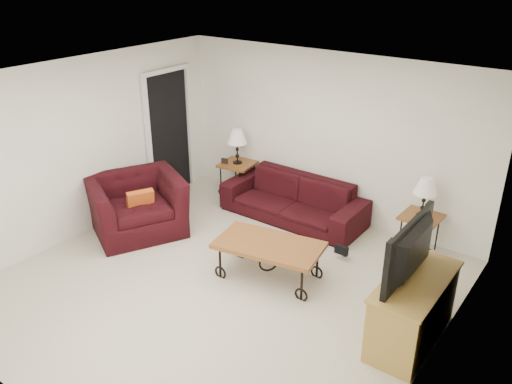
{
  "coord_description": "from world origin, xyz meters",
  "views": [
    {
      "loc": [
        3.55,
        -4.11,
        3.72
      ],
      "look_at": [
        0.0,
        0.7,
        1.0
      ],
      "focal_mm": 36.82,
      "sensor_mm": 36.0,
      "label": 1
    }
  ],
  "objects_px": {
    "side_table_right": "(419,234)",
    "tv_stand": "(413,310)",
    "lamp_right": "(424,197)",
    "television": "(419,252)",
    "sofa": "(293,199)",
    "backpack": "(345,245)",
    "armchair": "(137,205)",
    "side_table_left": "(238,179)",
    "lamp_left": "(237,146)",
    "coffee_table": "(269,260)"
  },
  "relations": [
    {
      "from": "side_table_right",
      "to": "tv_stand",
      "type": "xyz_separation_m",
      "value": [
        0.6,
        -1.8,
        0.1
      ]
    },
    {
      "from": "lamp_right",
      "to": "television",
      "type": "xyz_separation_m",
      "value": [
        0.58,
        -1.8,
        0.24
      ]
    },
    {
      "from": "tv_stand",
      "to": "lamp_right",
      "type": "bearing_deg",
      "value": 108.38
    },
    {
      "from": "sofa",
      "to": "backpack",
      "type": "bearing_deg",
      "value": -24.76
    },
    {
      "from": "armchair",
      "to": "backpack",
      "type": "xyz_separation_m",
      "value": [
        2.78,
        1.14,
        -0.23
      ]
    },
    {
      "from": "side_table_left",
      "to": "armchair",
      "type": "distance_m",
      "value": 1.91
    },
    {
      "from": "lamp_right",
      "to": "lamp_left",
      "type": "bearing_deg",
      "value": 180.0
    },
    {
      "from": "tv_stand",
      "to": "backpack",
      "type": "distance_m",
      "value": 1.71
    },
    {
      "from": "side_table_left",
      "to": "lamp_right",
      "type": "relative_size",
      "value": 1.06
    },
    {
      "from": "lamp_right",
      "to": "armchair",
      "type": "xyz_separation_m",
      "value": [
        -3.51,
        -1.86,
        -0.4
      ]
    },
    {
      "from": "side_table_left",
      "to": "lamp_right",
      "type": "bearing_deg",
      "value": 0.0
    },
    {
      "from": "lamp_left",
      "to": "television",
      "type": "relative_size",
      "value": 0.52
    },
    {
      "from": "sofa",
      "to": "side_table_left",
      "type": "height_order",
      "value": "sofa"
    },
    {
      "from": "sofa",
      "to": "side_table_left",
      "type": "xyz_separation_m",
      "value": [
        -1.22,
        0.18,
        -0.04
      ]
    },
    {
      "from": "side_table_right",
      "to": "armchair",
      "type": "xyz_separation_m",
      "value": [
        -3.51,
        -1.86,
        0.14
      ]
    },
    {
      "from": "lamp_right",
      "to": "backpack",
      "type": "distance_m",
      "value": 1.2
    },
    {
      "from": "television",
      "to": "lamp_right",
      "type": "bearing_deg",
      "value": -162.2
    },
    {
      "from": "side_table_left",
      "to": "side_table_right",
      "type": "bearing_deg",
      "value": 0.0
    },
    {
      "from": "lamp_right",
      "to": "side_table_right",
      "type": "bearing_deg",
      "value": 0.0
    },
    {
      "from": "backpack",
      "to": "coffee_table",
      "type": "bearing_deg",
      "value": -119.91
    },
    {
      "from": "lamp_right",
      "to": "backpack",
      "type": "xyz_separation_m",
      "value": [
        -0.73,
        -0.72,
        -0.63
      ]
    },
    {
      "from": "sofa",
      "to": "television",
      "type": "height_order",
      "value": "television"
    },
    {
      "from": "side_table_right",
      "to": "lamp_left",
      "type": "bearing_deg",
      "value": 180.0
    },
    {
      "from": "side_table_right",
      "to": "armchair",
      "type": "relative_size",
      "value": 0.43
    },
    {
      "from": "tv_stand",
      "to": "television",
      "type": "xyz_separation_m",
      "value": [
        -0.02,
        0.0,
        0.69
      ]
    },
    {
      "from": "lamp_left",
      "to": "armchair",
      "type": "xyz_separation_m",
      "value": [
        -0.39,
        -1.86,
        -0.45
      ]
    },
    {
      "from": "side_table_left",
      "to": "coffee_table",
      "type": "xyz_separation_m",
      "value": [
        1.85,
        -1.72,
        -0.04
      ]
    },
    {
      "from": "sofa",
      "to": "coffee_table",
      "type": "bearing_deg",
      "value": -67.74
    },
    {
      "from": "side_table_right",
      "to": "backpack",
      "type": "bearing_deg",
      "value": -135.17
    },
    {
      "from": "side_table_left",
      "to": "coffee_table",
      "type": "relative_size",
      "value": 0.44
    },
    {
      "from": "sofa",
      "to": "side_table_right",
      "type": "distance_m",
      "value": 1.91
    },
    {
      "from": "backpack",
      "to": "side_table_right",
      "type": "bearing_deg",
      "value": 43.52
    },
    {
      "from": "coffee_table",
      "to": "tv_stand",
      "type": "height_order",
      "value": "tv_stand"
    },
    {
      "from": "armchair",
      "to": "backpack",
      "type": "distance_m",
      "value": 3.01
    },
    {
      "from": "side_table_left",
      "to": "coffee_table",
      "type": "bearing_deg",
      "value": -42.99
    },
    {
      "from": "sofa",
      "to": "lamp_right",
      "type": "xyz_separation_m",
      "value": [
        1.9,
        0.18,
        0.49
      ]
    },
    {
      "from": "sofa",
      "to": "coffee_table",
      "type": "xyz_separation_m",
      "value": [
        0.63,
        -1.54,
        -0.08
      ]
    },
    {
      "from": "sofa",
      "to": "lamp_right",
      "type": "bearing_deg",
      "value": 5.4
    },
    {
      "from": "coffee_table",
      "to": "armchair",
      "type": "xyz_separation_m",
      "value": [
        -2.24,
        -0.14,
        0.17
      ]
    },
    {
      "from": "sofa",
      "to": "armchair",
      "type": "xyz_separation_m",
      "value": [
        -1.6,
        -1.68,
        0.09
      ]
    },
    {
      "from": "tv_stand",
      "to": "sofa",
      "type": "bearing_deg",
      "value": 147.13
    },
    {
      "from": "sofa",
      "to": "lamp_left",
      "type": "relative_size",
      "value": 3.85
    },
    {
      "from": "sofa",
      "to": "tv_stand",
      "type": "height_order",
      "value": "tv_stand"
    },
    {
      "from": "lamp_right",
      "to": "tv_stand",
      "type": "xyz_separation_m",
      "value": [
        0.6,
        -1.8,
        -0.45
      ]
    },
    {
      "from": "coffee_table",
      "to": "tv_stand",
      "type": "xyz_separation_m",
      "value": [
        1.87,
        -0.07,
        0.13
      ]
    },
    {
      "from": "side_table_right",
      "to": "tv_stand",
      "type": "bearing_deg",
      "value": -71.62
    },
    {
      "from": "armchair",
      "to": "television",
      "type": "distance_m",
      "value": 4.14
    },
    {
      "from": "sofa",
      "to": "lamp_right",
      "type": "distance_m",
      "value": 1.97
    },
    {
      "from": "side_table_right",
      "to": "backpack",
      "type": "xyz_separation_m",
      "value": [
        -0.73,
        -0.72,
        -0.08
      ]
    },
    {
      "from": "tv_stand",
      "to": "armchair",
      "type": "bearing_deg",
      "value": -179.09
    }
  ]
}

